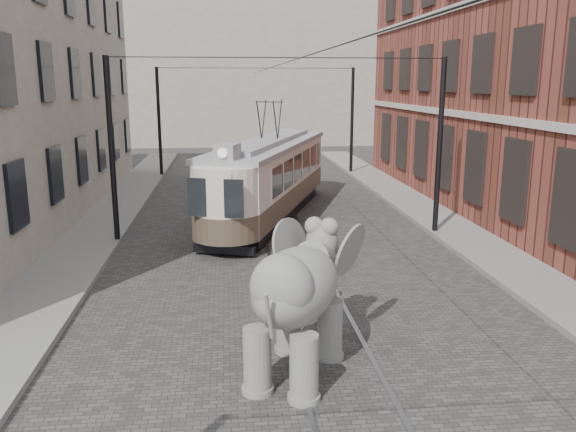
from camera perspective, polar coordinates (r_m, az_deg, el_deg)
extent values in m
plane|color=#42403D|center=(14.27, 2.33, -8.44)|extent=(120.00, 120.00, 0.00)
cube|color=slate|center=(16.20, 23.98, -6.67)|extent=(2.00, 60.00, 0.15)
cube|color=slate|center=(14.82, -23.69, -8.44)|extent=(2.00, 60.00, 0.15)
cube|color=#5E2B1F|center=(25.68, 25.04, 13.52)|extent=(8.00, 26.00, 12.00)
cube|color=gray|center=(53.22, -4.05, 14.78)|extent=(28.00, 10.00, 14.00)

